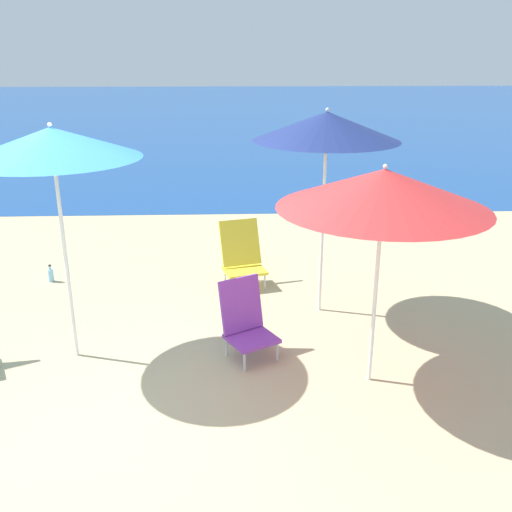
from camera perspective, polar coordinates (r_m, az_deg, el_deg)
The scene contains 8 objects.
ground_plane at distance 5.51m, azimuth -14.37°, elevation -12.94°, with size 60.00×60.00×0.00m, color #C6B284.
sea_water at distance 30.59m, azimuth -4.59°, elevation 14.38°, with size 60.00×40.00×0.01m.
beach_umbrella_navy at distance 6.30m, azimuth 7.08°, elevation 12.72°, with size 1.60×1.60×2.36m.
beach_umbrella_red at distance 4.91m, azimuth 12.64°, elevation 6.55°, with size 1.81×1.81×2.05m.
beach_umbrella_blue at distance 5.49m, azimuth -19.74°, elevation 10.56°, with size 1.59×1.59×2.33m.
beach_chair_purple at distance 5.75m, azimuth -1.04°, elevation -6.41°, with size 0.63×0.65×0.79m.
beach_chair_yellow at distance 7.45m, azimuth -1.41°, elevation 0.17°, with size 0.64×0.65×0.84m.
water_bottle at distance 8.11m, azimuth -19.83°, elevation -1.80°, with size 0.07×0.07×0.24m.
Camera 1 is at (1.15, -4.52, 2.93)m, focal length 40.00 mm.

